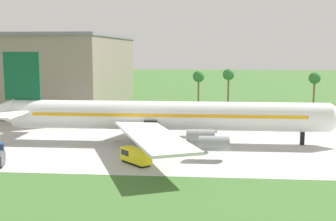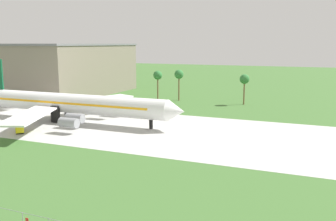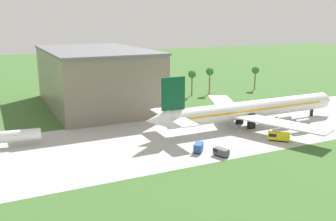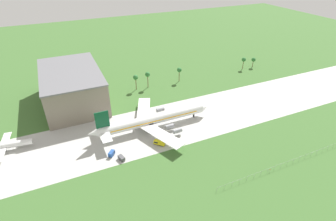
# 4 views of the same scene
# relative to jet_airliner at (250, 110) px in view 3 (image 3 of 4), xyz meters

# --- Properties ---
(jet_airliner) EXTENTS (73.16, 57.16, 17.73)m
(jet_airliner) POSITION_rel_jet_airliner_xyz_m (0.00, 0.00, 0.00)
(jet_airliner) COLOR white
(jet_airliner) RESTS_ON ground_plane
(baggage_tug) EXTENTS (3.07, 4.33, 2.01)m
(baggage_tug) POSITION_rel_jet_airliner_xyz_m (-24.04, -19.26, -4.20)
(baggage_tug) COLOR black
(baggage_tug) RESTS_ON ground_plane
(fuel_truck) EXTENTS (4.05, 4.25, 2.40)m
(fuel_truck) POSITION_rel_jet_airliner_xyz_m (-27.57, -14.27, -4.01)
(fuel_truck) COLOR black
(fuel_truck) RESTS_ON ground_plane
(catering_van) EXTENTS (5.68, 5.67, 2.45)m
(catering_van) POSITION_rel_jet_airliner_xyz_m (-2.62, -16.19, -3.98)
(catering_van) COLOR black
(catering_van) RESTS_ON ground_plane
(terminal_building) EXTENTS (36.72, 61.20, 22.45)m
(terminal_building) POSITION_rel_jet_airliner_xyz_m (-36.92, 50.35, 5.94)
(terminal_building) COLOR slate
(terminal_building) RESTS_ON ground_plane
(palm_tree_row) EXTENTS (111.08, 3.60, 12.31)m
(palm_tree_row) POSITION_rel_jet_airliner_xyz_m (56.02, 50.17, 3.46)
(palm_tree_row) COLOR brown
(palm_tree_row) RESTS_ON ground_plane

